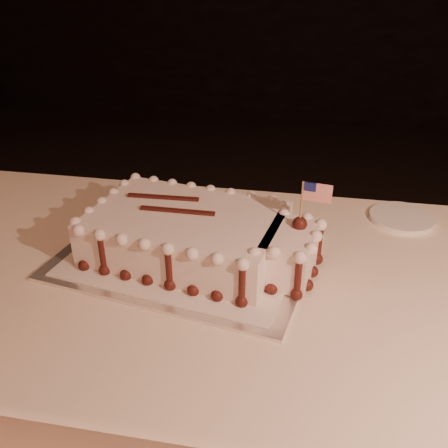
% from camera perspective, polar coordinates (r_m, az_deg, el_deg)
% --- Properties ---
extents(banquet_table, '(2.40, 0.80, 0.75)m').
position_cam_1_polar(banquet_table, '(1.26, 11.86, -20.85)').
color(banquet_table, '#FFE2C5').
rests_on(banquet_table, ground).
extents(cake_board, '(0.58, 0.47, 0.01)m').
position_cam_1_polar(cake_board, '(1.07, -4.21, -3.45)').
color(cake_board, silver).
rests_on(cake_board, banquet_table).
extents(doily, '(0.52, 0.43, 0.00)m').
position_cam_1_polar(doily, '(1.07, -4.22, -3.22)').
color(doily, white).
rests_on(doily, cake_board).
extents(sheet_cake, '(0.51, 0.34, 0.19)m').
position_cam_1_polar(sheet_cake, '(1.04, -2.93, -1.31)').
color(sheet_cake, white).
rests_on(sheet_cake, doily).
extents(side_plate, '(0.15, 0.15, 0.01)m').
position_cam_1_polar(side_plate, '(1.28, 19.67, 0.68)').
color(side_plate, white).
rests_on(side_plate, banquet_table).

